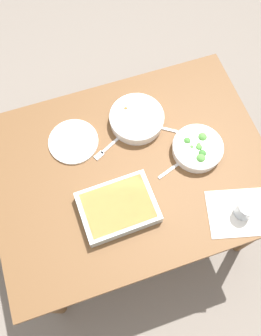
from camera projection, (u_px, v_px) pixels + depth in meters
ground_plane at (130, 214)px, 2.21m from camera, size 6.00×6.00×0.00m
dining_table at (130, 176)px, 1.61m from camera, size 1.20×0.90×0.74m
placemat at (242, 212)px, 1.45m from camera, size 0.32×0.26×0.00m
stew_bowl at (137, 119)px, 1.59m from camera, size 0.24×0.24×0.06m
broccoli_bowl at (198, 148)px, 1.53m from camera, size 0.22×0.22×0.07m
baking_dish at (118, 207)px, 1.42m from camera, size 0.31×0.23×0.06m
drink_cup at (245, 210)px, 1.42m from camera, size 0.07×0.07×0.08m
side_plate at (73, 142)px, 1.57m from camera, size 0.22×0.22×0.01m
spoon_by_stew at (153, 126)px, 1.60m from camera, size 0.16×0.11×0.01m
spoon_by_broccoli at (179, 163)px, 1.53m from camera, size 0.17×0.07×0.01m
fork_on_table at (108, 148)px, 1.56m from camera, size 0.17×0.10×0.01m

